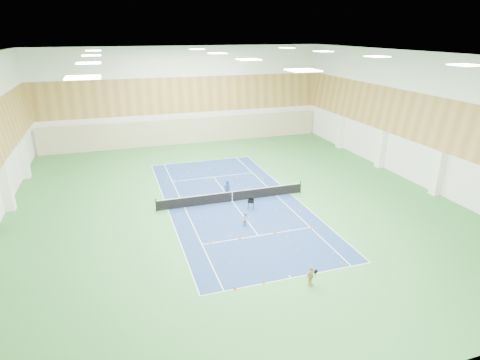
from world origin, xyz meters
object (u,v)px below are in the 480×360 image
Objects in this scene: ball_cart at (251,204)px; child_apron at (311,276)px; tennis_net at (232,196)px; child_court at (246,219)px; coach at (227,190)px.

child_apron is at bearing -68.78° from ball_cart.
tennis_net is 4.68m from child_court.
child_apron is at bearing -86.67° from tennis_net.
child_court reaches higher than ball_cart.
coach is 1.97× the size of ball_cart.
coach is 1.44× the size of child_apron.
coach is 5.28m from child_court.
coach is at bearing 59.13° from child_court.
child_apron is (0.75, -12.88, 0.07)m from tennis_net.
tennis_net is 11.38× the size of child_court.
tennis_net is 0.74m from coach.
tennis_net is 7.15× the size of coach.
child_court is 1.24× the size of ball_cart.
coach is 13.52m from child_apron.
ball_cart is at bearing 33.50° from child_court.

